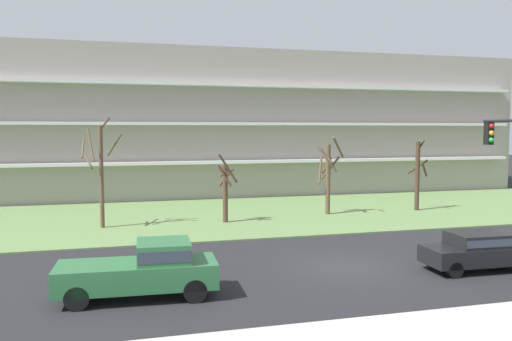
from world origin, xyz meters
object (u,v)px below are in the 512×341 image
Objects in this scene: sedan_black_near_left at (477,249)px; pickup_green_center_left at (145,269)px; tree_left at (225,189)px; tree_right at (418,175)px; tree_far_left at (100,170)px; tree_center at (328,174)px.

sedan_black_near_left is 0.81× the size of pickup_green_center_left.
tree_right is (14.14, 1.28, 0.44)m from tree_left.
tree_left is (7.35, -0.20, -1.28)m from tree_far_left.
tree_far_left reaches higher than pickup_green_center_left.
pickup_green_center_left is (1.82, -13.31, -2.42)m from tree_far_left.
sedan_black_near_left is at bearing 3.04° from pickup_green_center_left.
tree_center is at bearing 4.26° from tree_far_left.
tree_center reaches higher than tree_right.
pickup_green_center_left is at bearing -82.22° from tree_far_left.
tree_left is at bearing -174.83° from tree_right.
tree_right is 15.78m from sedan_black_near_left.
sedan_black_near_left is (-6.29, -14.37, -1.73)m from tree_right.
tree_right is at bearing 5.17° from tree_left.
tree_far_left is at bearing 140.71° from sedan_black_near_left.
tree_center reaches higher than tree_left.
tree_left is 0.86× the size of tree_right.
tree_center is (14.67, 1.09, -0.65)m from tree_far_left.
tree_center is (7.32, 1.29, 0.63)m from tree_left.
sedan_black_near_left is (0.54, -14.39, -1.91)m from tree_center.
tree_center is 1.05× the size of tree_right.
pickup_green_center_left is at bearing -178.07° from sedan_black_near_left.
pickup_green_center_left is (-19.67, -14.39, -1.58)m from tree_right.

